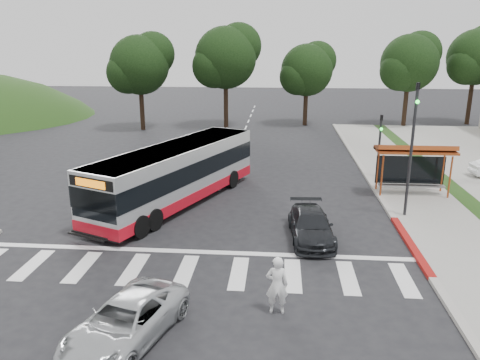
# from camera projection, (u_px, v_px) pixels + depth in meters

# --- Properties ---
(ground) EXTENTS (140.00, 140.00, 0.00)m
(ground) POSITION_uv_depth(u_px,v_px,m) (206.00, 222.00, 22.31)
(ground) COLOR black
(ground) RESTS_ON ground
(sidewalk_east) EXTENTS (4.00, 40.00, 0.12)m
(sidewalk_east) POSITION_uv_depth(u_px,v_px,m) (401.00, 179.00, 29.04)
(sidewalk_east) COLOR gray
(sidewalk_east) RESTS_ON ground
(curb_east) EXTENTS (0.30, 40.00, 0.15)m
(curb_east) POSITION_uv_depth(u_px,v_px,m) (368.00, 178.00, 29.20)
(curb_east) COLOR #9E9991
(curb_east) RESTS_ON ground
(curb_east_red) EXTENTS (0.32, 6.00, 0.15)m
(curb_east_red) POSITION_uv_depth(u_px,v_px,m) (411.00, 245.00, 19.64)
(curb_east_red) COLOR maroon
(curb_east_red) RESTS_ON ground
(crosswalk_ladder) EXTENTS (18.00, 2.60, 0.01)m
(crosswalk_ladder) POSITION_uv_depth(u_px,v_px,m) (186.00, 271.00, 17.52)
(crosswalk_ladder) COLOR silver
(crosswalk_ladder) RESTS_ON ground
(bus_shelter) EXTENTS (4.20, 1.60, 2.86)m
(bus_shelter) POSITION_uv_depth(u_px,v_px,m) (414.00, 154.00, 25.64)
(bus_shelter) COLOR #9B4019
(bus_shelter) RESTS_ON sidewalk_east
(traffic_signal_ne_tall) EXTENTS (0.18, 0.37, 6.50)m
(traffic_signal_ne_tall) POSITION_uv_depth(u_px,v_px,m) (412.00, 140.00, 21.86)
(traffic_signal_ne_tall) COLOR black
(traffic_signal_ne_tall) RESTS_ON ground
(traffic_signal_ne_short) EXTENTS (0.18, 0.37, 4.00)m
(traffic_signal_ne_short) POSITION_uv_depth(u_px,v_px,m) (380.00, 139.00, 28.94)
(traffic_signal_ne_short) COLOR black
(traffic_signal_ne_short) RESTS_ON ground
(tree_ne_a) EXTENTS (6.16, 5.74, 9.30)m
(tree_ne_a) POSITION_uv_depth(u_px,v_px,m) (410.00, 62.00, 46.02)
(tree_ne_a) COLOR black
(tree_ne_a) RESTS_ON parking_lot
(tree_ne_b) EXTENTS (6.16, 5.74, 10.02)m
(tree_ne_b) POSITION_uv_depth(u_px,v_px,m) (476.00, 56.00, 47.22)
(tree_ne_b) COLOR black
(tree_ne_b) RESTS_ON ground
(tree_north_a) EXTENTS (6.60, 6.15, 10.17)m
(tree_north_a) POSITION_uv_depth(u_px,v_px,m) (226.00, 57.00, 45.42)
(tree_north_a) COLOR black
(tree_north_a) RESTS_ON ground
(tree_north_b) EXTENTS (5.72, 5.33, 8.43)m
(tree_north_b) POSITION_uv_depth(u_px,v_px,m) (308.00, 69.00, 47.03)
(tree_north_b) COLOR black
(tree_north_b) RESTS_ON ground
(tree_north_c) EXTENTS (6.16, 5.74, 9.30)m
(tree_north_c) POSITION_uv_depth(u_px,v_px,m) (140.00, 64.00, 44.34)
(tree_north_c) COLOR black
(tree_north_c) RESTS_ON ground
(transit_bus) EXTENTS (7.04, 12.02, 3.09)m
(transit_bus) POSITION_uv_depth(u_px,v_px,m) (177.00, 175.00, 24.50)
(transit_bus) COLOR #ADB0B2
(transit_bus) RESTS_ON ground
(pedestrian) EXTENTS (0.72, 0.48, 1.93)m
(pedestrian) POSITION_uv_depth(u_px,v_px,m) (277.00, 285.00, 14.59)
(pedestrian) COLOR white
(pedestrian) RESTS_ON ground
(dark_sedan) EXTENTS (2.04, 4.42, 1.25)m
(dark_sedan) POSITION_uv_depth(u_px,v_px,m) (311.00, 226.00, 20.22)
(dark_sedan) COLOR black
(dark_sedan) RESTS_ON ground
(silver_suv_south) EXTENTS (3.27, 4.86, 1.24)m
(silver_suv_south) POSITION_uv_depth(u_px,v_px,m) (126.00, 321.00, 13.29)
(silver_suv_south) COLOR #B9BCBF
(silver_suv_south) RESTS_ON ground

